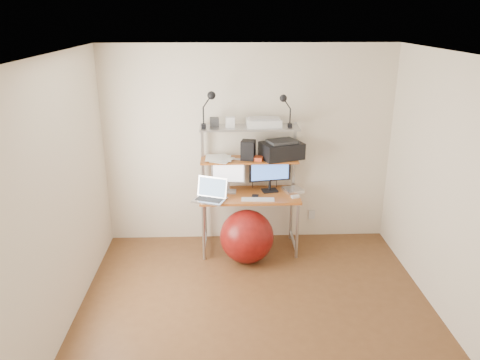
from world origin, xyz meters
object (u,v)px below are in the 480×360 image
object	(u,v)px
monitor_silver	(228,173)
exercise_ball	(247,236)
laptop	(211,195)
monitor_black	(270,171)
printer	(282,150)

from	to	relation	value
monitor_silver	exercise_ball	distance (m)	0.80
laptop	monitor_black	bearing A→B (deg)	41.48
monitor_silver	laptop	bearing A→B (deg)	-126.58
exercise_ball	monitor_silver	bearing A→B (deg)	117.29
monitor_black	printer	size ratio (longest dim) A/B	0.93
monitor_black	printer	distance (m)	0.29
monitor_silver	monitor_black	world-z (taller)	monitor_black
printer	monitor_silver	bearing A→B (deg)	163.84
printer	laptop	bearing A→B (deg)	178.51
monitor_black	exercise_ball	world-z (taller)	monitor_black
monitor_silver	exercise_ball	size ratio (longest dim) A/B	0.71
laptop	exercise_ball	size ratio (longest dim) A/B	0.71
monitor_black	laptop	world-z (taller)	monitor_black
monitor_black	printer	bearing A→B (deg)	2.11
laptop	printer	xyz separation A→B (m)	(0.86, 0.29, 0.46)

